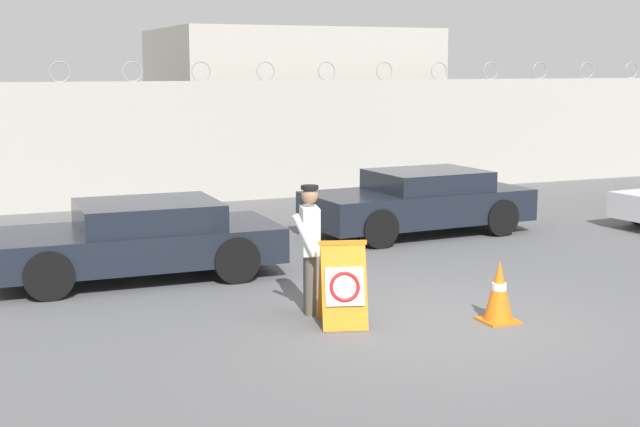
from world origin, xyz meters
TOP-DOWN VIEW (x-y plane):
  - ground_plane at (0.00, 0.00)m, footprint 90.00×90.00m
  - perimeter_wall at (0.00, 11.15)m, footprint 36.00×0.30m
  - building_block at (3.77, 15.28)m, footprint 7.37×5.61m
  - barricade_sign at (-1.15, 0.53)m, footprint 0.74×0.82m
  - security_guard at (-1.34, 1.17)m, footprint 0.49×0.61m
  - traffic_cone_near at (0.73, -0.12)m, footprint 0.44×0.44m
  - parked_car_front_coupe at (-3.00, 4.05)m, footprint 4.40×2.02m
  - parked_car_rear_sedan at (2.75, 5.56)m, footprint 4.42×2.12m

SIDE VIEW (x-z plane):
  - ground_plane at x=0.00m, z-range 0.00..0.00m
  - traffic_cone_near at x=0.73m, z-range 0.00..0.80m
  - barricade_sign at x=-1.15m, z-range 0.00..1.07m
  - parked_car_front_coupe at x=-3.00m, z-range 0.02..1.20m
  - parked_car_rear_sedan at x=2.75m, z-range 0.02..1.25m
  - security_guard at x=-1.34m, z-range 0.09..1.79m
  - perimeter_wall at x=0.00m, z-range -0.22..3.10m
  - building_block at x=3.77m, z-range 0.00..4.25m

